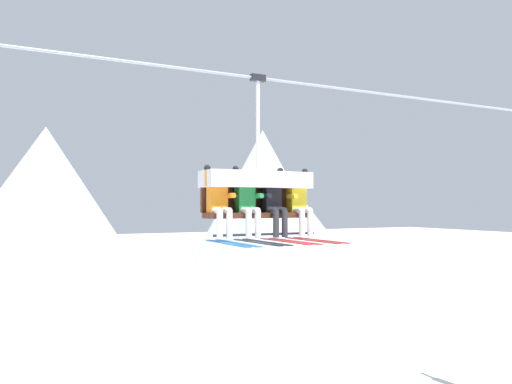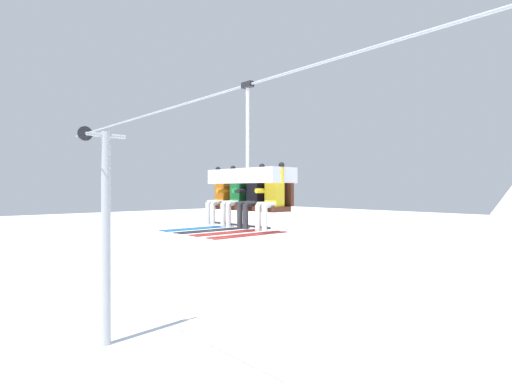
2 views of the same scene
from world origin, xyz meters
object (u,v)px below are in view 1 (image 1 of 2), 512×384
(chairlift_chair, at_px, (256,187))
(skier_orange, at_px, (220,202))
(skier_green, at_px, (248,202))
(skier_yellow, at_px, (300,202))
(skier_black, at_px, (275,202))

(chairlift_chair, relative_size, skier_orange, 1.73)
(chairlift_chair, height_order, skier_green, chairlift_chair)
(skier_yellow, bearing_deg, skier_black, 180.00)
(chairlift_chair, xyz_separation_m, skier_black, (0.27, -0.21, -0.29))
(skier_green, distance_m, skier_yellow, 1.08)
(skier_green, bearing_deg, skier_orange, 180.00)
(skier_yellow, bearing_deg, skier_green, 180.00)
(chairlift_chair, relative_size, skier_green, 1.73)
(chairlift_chair, distance_m, skier_yellow, 0.89)
(skier_black, bearing_deg, skier_green, 180.00)
(skier_orange, bearing_deg, chairlift_chair, 14.79)
(skier_orange, xyz_separation_m, skier_yellow, (1.62, 0.00, 0.00))
(chairlift_chair, distance_m, skier_orange, 0.89)
(skier_black, relative_size, skier_yellow, 1.00)
(skier_orange, bearing_deg, skier_green, 0.00)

